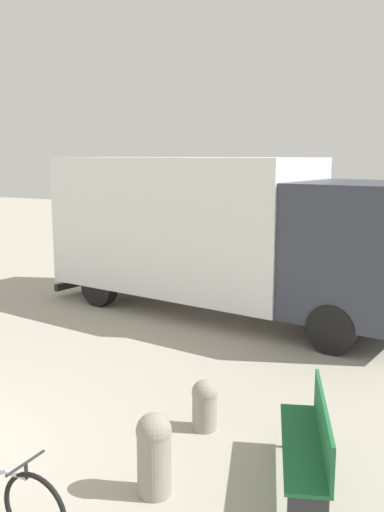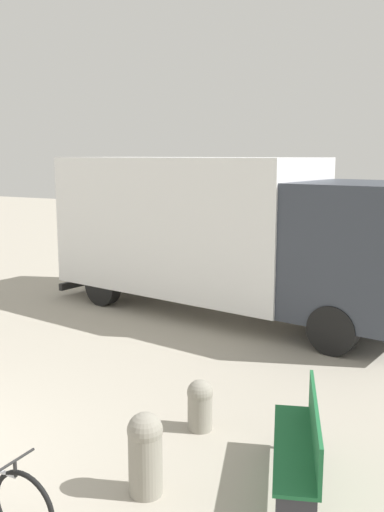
# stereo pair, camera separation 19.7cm
# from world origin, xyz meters

# --- Properties ---
(delivery_truck) EXTENTS (7.91, 3.51, 3.19)m
(delivery_truck) POSITION_xyz_m (0.78, 7.34, 1.73)
(delivery_truck) COLOR white
(delivery_truck) RESTS_ON ground
(park_bench) EXTENTS (0.93, 1.77, 0.92)m
(park_bench) POSITION_xyz_m (4.18, 1.81, 0.51)
(park_bench) COLOR #1E6638
(park_bench) RESTS_ON ground
(bollard_near_bench) EXTENTS (0.35, 0.35, 0.83)m
(bollard_near_bench) POSITION_xyz_m (2.84, 1.09, 0.45)
(bollard_near_bench) COLOR gray
(bollard_near_bench) RESTS_ON ground
(bollard_far_bench) EXTENTS (0.31, 0.31, 0.62)m
(bollard_far_bench) POSITION_xyz_m (2.72, 2.51, 0.33)
(bollard_far_bench) COLOR gray
(bollard_far_bench) RESTS_ON ground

